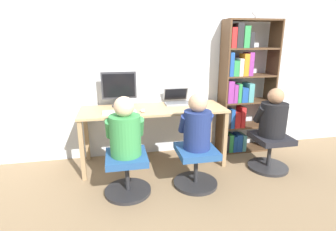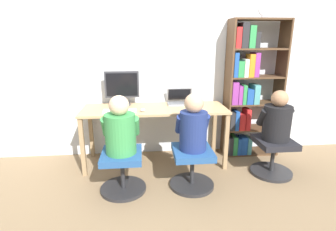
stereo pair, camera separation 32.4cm
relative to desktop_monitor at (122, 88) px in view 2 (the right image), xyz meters
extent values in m
plane|color=#846B4C|center=(0.42, -0.51, -1.00)|extent=(14.00, 14.00, 0.00)
cube|color=silver|center=(0.42, 0.19, 0.30)|extent=(10.00, 0.05, 2.60)
cube|color=tan|center=(0.42, -0.19, -0.25)|extent=(1.85, 0.64, 0.03)
cube|color=#9C7D56|center=(-0.47, -0.47, -0.63)|extent=(0.05, 0.05, 0.74)
cube|color=#9C7D56|center=(1.30, -0.47, -0.63)|extent=(0.05, 0.05, 0.74)
cube|color=#9C7D56|center=(-0.47, 0.09, -0.63)|extent=(0.05, 0.05, 0.74)
cube|color=#9C7D56|center=(1.30, 0.09, -0.63)|extent=(0.05, 0.05, 0.74)
cylinder|color=#333338|center=(0.00, 0.00, -0.23)|extent=(0.21, 0.21, 0.01)
cylinder|color=#333338|center=(0.00, 0.00, -0.17)|extent=(0.04, 0.04, 0.09)
cube|color=#333338|center=(0.00, 0.00, 0.05)|extent=(0.45, 0.02, 0.35)
cube|color=black|center=(0.00, -0.01, 0.05)|extent=(0.40, 0.01, 0.30)
cube|color=gray|center=(0.78, -0.04, -0.22)|extent=(0.35, 0.20, 0.02)
cube|color=slate|center=(0.78, -0.04, -0.21)|extent=(0.31, 0.16, 0.00)
cube|color=gray|center=(0.78, 0.10, -0.12)|extent=(0.35, 0.09, 0.19)
cube|color=black|center=(0.78, 0.10, -0.12)|extent=(0.31, 0.07, 0.16)
cube|color=silver|center=(-0.02, -0.34, -0.22)|extent=(0.40, 0.15, 0.02)
cube|color=#BAB8AD|center=(-0.02, -0.34, -0.21)|extent=(0.37, 0.12, 0.00)
ellipsoid|color=silver|center=(0.26, -0.34, -0.22)|extent=(0.06, 0.09, 0.03)
cylinder|color=#262628|center=(0.03, -0.85, -0.98)|extent=(0.51, 0.51, 0.04)
cylinder|color=#262628|center=(0.03, -0.85, -0.79)|extent=(0.05, 0.05, 0.35)
cube|color=#234C84|center=(0.03, -0.85, -0.58)|extent=(0.43, 0.46, 0.07)
cylinder|color=#262628|center=(0.80, -0.84, -0.98)|extent=(0.51, 0.51, 0.04)
cylinder|color=#262628|center=(0.80, -0.84, -0.79)|extent=(0.05, 0.05, 0.35)
cube|color=#234C84|center=(0.80, -0.84, -0.58)|extent=(0.43, 0.46, 0.07)
cylinder|color=#388C47|center=(0.03, -0.85, -0.33)|extent=(0.32, 0.32, 0.42)
sphere|color=beige|center=(0.03, -0.85, -0.03)|extent=(0.21, 0.21, 0.21)
cylinder|color=#388C47|center=(-0.13, -0.79, -0.27)|extent=(0.09, 0.20, 0.25)
cylinder|color=#388C47|center=(0.18, -0.79, -0.27)|extent=(0.09, 0.20, 0.25)
cylinder|color=navy|center=(0.80, -0.84, -0.33)|extent=(0.30, 0.30, 0.43)
sphere|color=tan|center=(0.80, -0.84, -0.03)|extent=(0.21, 0.21, 0.21)
cylinder|color=navy|center=(0.66, -0.78, -0.27)|extent=(0.08, 0.19, 0.24)
cylinder|color=navy|center=(0.94, -0.78, -0.27)|extent=(0.08, 0.19, 0.24)
cube|color=#513823|center=(1.44, 0.00, -0.06)|extent=(0.02, 0.31, 1.88)
cube|color=#513823|center=(2.18, 0.00, -0.06)|extent=(0.02, 0.31, 1.88)
cube|color=#513823|center=(1.81, 0.00, -0.99)|extent=(0.72, 0.30, 0.02)
cube|color=#513823|center=(1.81, 0.00, -0.62)|extent=(0.72, 0.30, 0.02)
cube|color=#513823|center=(1.81, 0.00, -0.25)|extent=(0.72, 0.30, 0.02)
cube|color=#513823|center=(1.81, 0.00, 0.13)|extent=(0.72, 0.30, 0.02)
cube|color=#513823|center=(1.81, 0.00, 0.50)|extent=(0.72, 0.30, 0.02)
cube|color=#513823|center=(1.81, 0.00, 0.87)|extent=(0.72, 0.30, 0.02)
cube|color=#262628|center=(1.49, -0.03, -0.85)|extent=(0.06, 0.25, 0.26)
cube|color=#2D8C47|center=(1.56, -0.03, -0.84)|extent=(0.06, 0.25, 0.26)
cube|color=#1E4C9E|center=(1.62, -0.04, -0.86)|extent=(0.05, 0.22, 0.24)
cube|color=#1E4C9E|center=(1.69, -0.06, -0.85)|extent=(0.08, 0.18, 0.26)
cube|color=teal|center=(1.77, -0.05, -0.86)|extent=(0.06, 0.20, 0.24)
cube|color=#262628|center=(1.49, -0.02, -0.48)|extent=(0.07, 0.26, 0.26)
cube|color=#1E4C9E|center=(1.56, -0.07, -0.47)|extent=(0.05, 0.17, 0.27)
cube|color=red|center=(1.63, -0.05, -0.49)|extent=(0.08, 0.20, 0.23)
cube|color=red|center=(1.72, -0.05, -0.46)|extent=(0.06, 0.20, 0.29)
cube|color=#8C338C|center=(1.50, -0.03, -0.08)|extent=(0.08, 0.25, 0.30)
cube|color=#8C338C|center=(1.57, -0.05, -0.11)|extent=(0.05, 0.21, 0.25)
cube|color=#2D8C47|center=(1.63, -0.04, -0.10)|extent=(0.05, 0.23, 0.26)
cube|color=#1E4C9E|center=(1.71, -0.06, -0.13)|extent=(0.09, 0.18, 0.21)
cube|color=teal|center=(1.80, -0.04, -0.10)|extent=(0.08, 0.24, 0.26)
cube|color=#1E4C9E|center=(1.49, -0.06, 0.29)|extent=(0.06, 0.19, 0.32)
cube|color=#2D8C47|center=(1.55, -0.05, 0.24)|extent=(0.08, 0.21, 0.21)
cube|color=silver|center=(1.63, -0.03, 0.25)|extent=(0.05, 0.25, 0.23)
cube|color=orange|center=(1.70, -0.06, 0.29)|extent=(0.07, 0.18, 0.30)
cube|color=#8C338C|center=(1.77, -0.05, 0.29)|extent=(0.06, 0.21, 0.31)
cube|color=red|center=(1.49, -0.04, 0.64)|extent=(0.07, 0.23, 0.26)
cube|color=#262628|center=(1.58, -0.05, 0.66)|extent=(0.09, 0.20, 0.31)
cube|color=#2D8C47|center=(1.67, -0.03, 0.65)|extent=(0.08, 0.25, 0.28)
cube|color=#262628|center=(1.75, -0.04, 0.61)|extent=(0.06, 0.22, 0.20)
cube|color=#B2B2B7|center=(1.81, -0.10, 0.89)|extent=(0.06, 0.03, 0.02)
cylinder|color=#B2B2B7|center=(1.81, -0.10, 0.99)|extent=(0.18, 0.02, 0.18)
cylinder|color=white|center=(1.81, -0.11, 0.99)|extent=(0.15, 0.00, 0.15)
cylinder|color=#262628|center=(1.85, -0.64, -0.98)|extent=(0.51, 0.51, 0.04)
cylinder|color=#262628|center=(1.85, -0.64, -0.79)|extent=(0.05, 0.05, 0.35)
cube|color=black|center=(1.85, -0.64, -0.58)|extent=(0.43, 0.46, 0.07)
cylinder|color=black|center=(1.85, -0.64, -0.34)|extent=(0.32, 0.32, 0.42)
sphere|color=#A87A56|center=(1.85, -0.64, -0.04)|extent=(0.19, 0.19, 0.19)
cylinder|color=black|center=(1.69, -0.58, -0.28)|extent=(0.09, 0.20, 0.24)
cylinder|color=black|center=(2.00, -0.58, -0.28)|extent=(0.09, 0.20, 0.24)
camera|label=1|loc=(-0.05, -3.41, 0.62)|focal=28.00mm
camera|label=2|loc=(0.27, -3.46, 0.62)|focal=28.00mm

